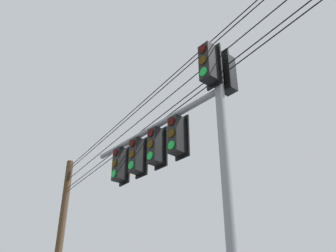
% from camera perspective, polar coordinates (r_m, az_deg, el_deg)
% --- Properties ---
extents(signal_mast_assembly, '(2.60, 4.43, 7.30)m').
position_cam_1_polar(signal_mast_assembly, '(8.45, 1.88, -3.23)').
color(signal_mast_assembly, gray).
rests_on(signal_mast_assembly, ground).
extents(overhead_wire_span, '(13.14, 17.89, 1.94)m').
position_cam_1_polar(overhead_wire_span, '(8.09, 11.88, 13.69)').
color(overhead_wire_span, black).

